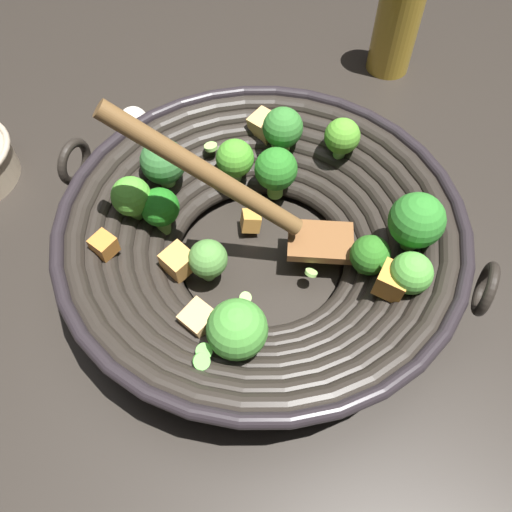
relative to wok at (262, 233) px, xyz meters
name	(u,v)px	position (x,y,z in m)	size (l,w,h in m)	color
ground_plane	(261,262)	(0.00, 0.00, -0.05)	(4.00, 4.00, 0.00)	#28231E
wok	(262,233)	(0.00, 0.00, 0.00)	(0.43, 0.43, 0.22)	black
cooking_oil_bottle	(399,15)	(-0.30, -0.29, 0.03)	(0.06, 0.06, 0.21)	gold
garlic_bulb	(134,121)	(0.10, -0.26, -0.04)	(0.04, 0.04, 0.04)	silver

